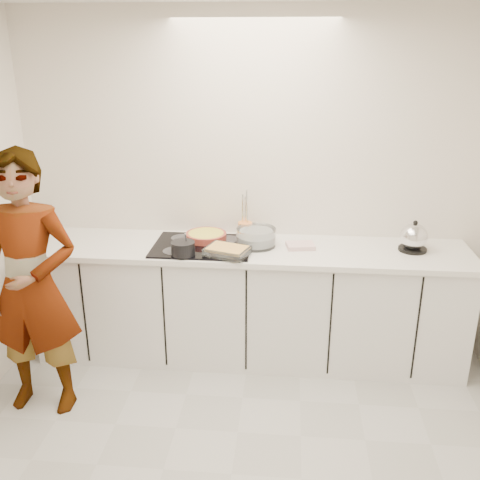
# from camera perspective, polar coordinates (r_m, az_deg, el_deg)

# --- Properties ---
(floor) EXTENTS (3.60, 3.20, 0.00)m
(floor) POSITION_cam_1_polar(r_m,az_deg,el_deg) (3.35, -0.90, -23.70)
(floor) COLOR #B8B8B4
(floor) RESTS_ON ground
(wall_back) EXTENTS (3.60, 0.00, 2.60)m
(wall_back) POSITION_cam_1_polar(r_m,az_deg,el_deg) (4.14, 1.41, 5.84)
(wall_back) COLOR silver
(wall_back) RESTS_ON ground
(base_cabinets) EXTENTS (3.20, 0.58, 0.87)m
(base_cabinets) POSITION_cam_1_polar(r_m,az_deg,el_deg) (4.15, 0.99, -6.93)
(base_cabinets) COLOR white
(base_cabinets) RESTS_ON floor
(countertop) EXTENTS (3.24, 0.64, 0.04)m
(countertop) POSITION_cam_1_polar(r_m,az_deg,el_deg) (3.96, 1.03, -1.06)
(countertop) COLOR white
(countertop) RESTS_ON base_cabinets
(hob) EXTENTS (0.72, 0.54, 0.01)m
(hob) POSITION_cam_1_polar(r_m,az_deg,el_deg) (3.97, -4.03, -0.63)
(hob) COLOR black
(hob) RESTS_ON countertop
(tart_dish) EXTENTS (0.31, 0.31, 0.05)m
(tart_dish) POSITION_cam_1_polar(r_m,az_deg,el_deg) (4.08, -3.64, 0.46)
(tart_dish) COLOR #9E3A2E
(tart_dish) RESTS_ON hob
(saucepan) EXTENTS (0.19, 0.19, 0.16)m
(saucepan) POSITION_cam_1_polar(r_m,az_deg,el_deg) (3.79, -6.09, -0.87)
(saucepan) COLOR black
(saucepan) RESTS_ON hob
(baking_dish) EXTENTS (0.34, 0.30, 0.06)m
(baking_dish) POSITION_cam_1_polar(r_m,az_deg,el_deg) (3.77, -1.37, -1.13)
(baking_dish) COLOR silver
(baking_dish) RESTS_ON hob
(mixing_bowl) EXTENTS (0.36, 0.36, 0.14)m
(mixing_bowl) POSITION_cam_1_polar(r_m,az_deg,el_deg) (3.97, 1.72, 0.24)
(mixing_bowl) COLOR silver
(mixing_bowl) RESTS_ON countertop
(tea_towel) EXTENTS (0.22, 0.18, 0.03)m
(tea_towel) POSITION_cam_1_polar(r_m,az_deg,el_deg) (3.96, 6.45, -0.61)
(tea_towel) COLOR white
(tea_towel) RESTS_ON countertop
(kettle) EXTENTS (0.26, 0.26, 0.23)m
(kettle) POSITION_cam_1_polar(r_m,az_deg,el_deg) (4.06, 18.04, 0.21)
(kettle) COLOR black
(kettle) RESTS_ON countertop
(utensil_crock) EXTENTS (0.14, 0.14, 0.14)m
(utensil_crock) POSITION_cam_1_polar(r_m,az_deg,el_deg) (4.09, 0.55, 0.98)
(utensil_crock) COLOR #FD8F3E
(utensil_crock) RESTS_ON countertop
(cook) EXTENTS (0.64, 0.42, 1.75)m
(cook) POSITION_cam_1_polar(r_m,az_deg,el_deg) (3.65, -21.38, -4.63)
(cook) COLOR white
(cook) RESTS_ON floor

